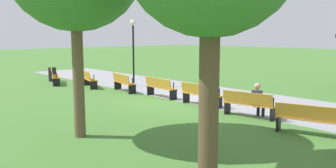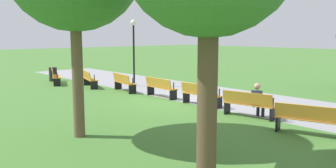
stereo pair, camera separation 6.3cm
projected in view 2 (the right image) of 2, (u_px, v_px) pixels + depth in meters
ground_plane at (181, 101)px, 15.00m from camera, size 120.00×120.00×0.00m
path_paving at (214, 95)px, 16.41m from camera, size 31.74×4.58×0.01m
bench_0 at (55, 76)px, 19.95m from camera, size 1.83×1.15×0.89m
bench_1 at (89, 79)px, 18.80m from camera, size 1.85×0.97×0.89m
bench_2 at (124, 82)px, 17.40m from camera, size 1.85×0.78×0.89m
bench_3 at (160, 87)px, 15.78m from camera, size 1.82×0.58×0.89m
bench_4 at (201, 94)px, 13.95m from camera, size 1.82×0.58×0.89m
bench_5 at (248, 104)px, 11.95m from camera, size 1.85×0.78×0.89m
bench_6 at (308, 119)px, 9.80m from camera, size 1.85×0.97×0.89m
person_seated at (258, 99)px, 11.87m from camera, size 0.39×0.56×1.20m
lamp_post at (134, 40)px, 18.99m from camera, size 0.32×0.32×3.60m
trash_bin at (53, 74)px, 21.36m from camera, size 0.47×0.47×0.84m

